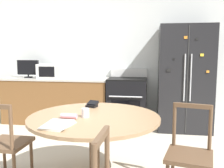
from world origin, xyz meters
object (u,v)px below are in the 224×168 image
Objects in this scene: oven_range at (127,102)px; dining_chair_left at (6,144)px; countertop_tv at (28,68)px; dining_chair_right at (190,155)px; microwave at (53,71)px; wallet at (92,105)px; refrigerator at (185,78)px; candle_glass at (85,113)px.

dining_chair_left is (-1.08, -2.29, -0.03)m from oven_range.
countertop_tv is 0.48× the size of dining_chair_right.
wallet is (1.22, -1.80, -0.25)m from microwave.
refrigerator is 12.14× the size of wallet.
countertop_tv is at bearing 113.39° from dining_chair_left.
dining_chair_right is (0.81, -2.29, -0.03)m from oven_range.
countertop_tv is 2.53m from wallet.
candle_glass is at bearing 2.99° from dining_chair_left.
microwave is 1.23× the size of countertop_tv.
refrigerator is at bearing -0.84° from microwave.
countertop_tv is 4.77× the size of candle_glass.
refrigerator is at bearing 53.78° from wallet.
microwave reaches higher than candle_glass.
oven_range is at bearing -57.32° from dining_chair_right.
microwave is at bearing 179.16° from refrigerator.
dining_chair_right is at bearing -45.09° from microwave.
dining_chair_right is at bearing -39.30° from countertop_tv.
refrigerator is at bearing 48.64° from dining_chair_left.
wallet is (1.74, -1.81, -0.30)m from countertop_tv.
dining_chair_left reaches higher than candle_glass.
candle_glass is (-1.25, -2.24, -0.14)m from refrigerator.
microwave is at bearing -31.99° from dining_chair_right.
candle_glass is (-0.21, -2.28, 0.33)m from oven_range.
countertop_tv is at bearing 179.14° from refrigerator.
refrigerator is at bearing -0.86° from countertop_tv.
refrigerator is 1.74× the size of oven_range.
dining_chair_right is 1.00× the size of dining_chair_left.
candle_glass is at bearing -119.07° from refrigerator.
oven_range is 1.20× the size of dining_chair_right.
microwave is at bearing 124.06° from wallet.
microwave reaches higher than dining_chair_left.
countertop_tv reaches higher than dining_chair_right.
countertop_tv is at bearing 127.97° from candle_glass.
refrigerator is 2.19m from wallet.
refrigerator reaches higher than candle_glass.
refrigerator is 1.14m from oven_range.
dining_chair_left is at bearing -68.36° from countertop_tv.
microwave reaches higher than wallet.
countertop_tv is (-0.53, 0.01, 0.05)m from microwave.
oven_range is at bearing 81.96° from wallet.
oven_range is 6.98× the size of wallet.
countertop_tv reaches higher than oven_range.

